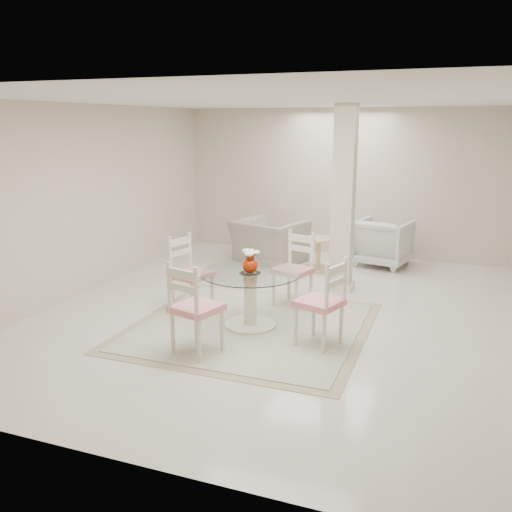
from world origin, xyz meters
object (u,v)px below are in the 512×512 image
(column, at_px, (343,200))
(armchair_white, at_px, (383,242))
(red_vase, at_px, (250,261))
(dining_chair_south, at_px, (192,302))
(dining_chair_north, at_px, (296,264))
(dining_chair_east, at_px, (325,297))
(side_table, at_px, (318,255))
(dining_chair_west, at_px, (188,268))
(dining_table, at_px, (250,300))
(recliner_taupe, at_px, (269,241))

(column, distance_m, armchair_white, 1.93)
(red_vase, distance_m, dining_chair_south, 1.05)
(dining_chair_north, bearing_deg, column, 83.16)
(column, distance_m, dining_chair_east, 2.36)
(dining_chair_north, bearing_deg, armchair_white, 89.52)
(red_vase, xyz_separation_m, side_table, (0.13, 2.86, -0.58))
(dining_chair_south, distance_m, side_table, 3.88)
(column, xyz_separation_m, dining_chair_north, (-0.43, -0.96, -0.77))
(dining_chair_east, distance_m, dining_chair_west, 2.05)
(dining_chair_east, distance_m, dining_chair_south, 1.44)
(dining_chair_west, bearing_deg, red_vase, -89.59)
(dining_chair_south, bearing_deg, red_vase, -90.16)
(dining_table, xyz_separation_m, armchair_white, (1.10, 3.57, 0.05))
(dining_chair_west, bearing_deg, recliner_taupe, 13.17)
(dining_chair_north, xyz_separation_m, armchair_white, (0.82, 2.59, -0.18))
(red_vase, relative_size, recliner_taupe, 0.25)
(dining_table, height_order, armchair_white, armchair_white)
(dining_table, relative_size, side_table, 2.16)
(dining_chair_north, relative_size, dining_chair_west, 0.99)
(dining_table, height_order, side_table, dining_table)
(dining_chair_north, bearing_deg, recliner_taupe, 134.87)
(dining_table, bearing_deg, column, 70.02)
(dining_chair_south, height_order, side_table, dining_chair_south)
(dining_table, height_order, dining_chair_west, dining_chair_west)
(red_vase, height_order, dining_chair_west, dining_chair_west)
(dining_chair_east, bearing_deg, armchair_white, -163.35)
(red_vase, xyz_separation_m, armchair_white, (1.10, 3.57, -0.43))
(dining_table, distance_m, armchair_white, 3.74)
(dining_chair_east, bearing_deg, recliner_taupe, -133.34)
(dining_chair_east, xyz_separation_m, armchair_white, (0.12, 3.85, -0.18))
(column, height_order, dining_table, column)
(red_vase, distance_m, side_table, 2.92)
(column, bearing_deg, recliner_taupe, 142.82)
(dining_table, xyz_separation_m, dining_chair_south, (-0.28, -0.99, 0.25))
(dining_chair_east, bearing_deg, dining_chair_west, -87.43)
(dining_chair_east, xyz_separation_m, recliner_taupe, (-1.82, 3.39, -0.21))
(column, height_order, dining_chair_north, column)
(column, xyz_separation_m, side_table, (-0.57, 0.92, -1.09))
(column, distance_m, dining_table, 2.29)
(armchair_white, bearing_deg, dining_chair_east, 100.85)
(dining_chair_east, relative_size, side_table, 2.02)
(red_vase, bearing_deg, dining_chair_south, -105.79)
(dining_table, distance_m, side_table, 2.87)
(dining_chair_south, bearing_deg, column, -92.95)
(dining_table, bearing_deg, armchair_white, 72.83)
(dining_chair_north, height_order, dining_chair_south, dining_chair_south)
(column, bearing_deg, dining_chair_east, -82.85)
(column, distance_m, side_table, 1.54)
(dining_chair_west, height_order, dining_chair_south, dining_chair_south)
(dining_chair_north, distance_m, dining_chair_south, 2.05)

